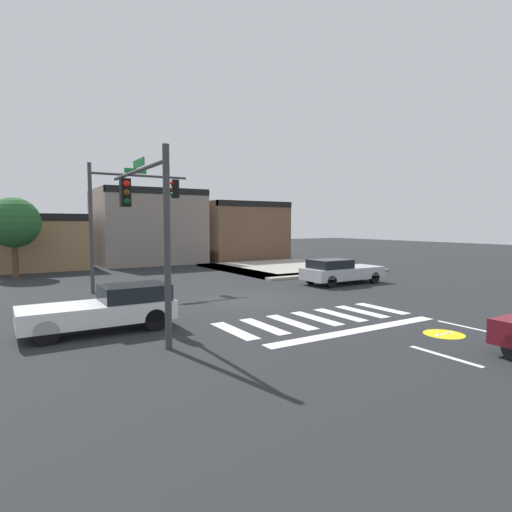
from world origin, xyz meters
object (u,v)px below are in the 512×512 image
at_px(traffic_signal_southwest, 144,209).
at_px(car_silver, 340,271).
at_px(traffic_signal_northwest, 128,205).
at_px(car_white, 107,308).
at_px(roadside_tree, 14,223).

distance_m(traffic_signal_southwest, car_silver, 13.55).
bearing_deg(traffic_signal_northwest, car_white, -109.83).
xyz_separation_m(traffic_signal_southwest, roadside_tree, (-2.82, 17.35, -0.37)).
relative_size(traffic_signal_southwest, traffic_signal_northwest, 0.88).
relative_size(traffic_signal_southwest, roadside_tree, 1.10).
bearing_deg(car_silver, traffic_signal_southwest, -158.71).
bearing_deg(traffic_signal_southwest, car_silver, -68.71).
bearing_deg(car_white, car_silver, -163.72).
relative_size(car_white, roadside_tree, 0.91).
bearing_deg(car_silver, traffic_signal_northwest, 159.73).
bearing_deg(traffic_signal_southwest, car_white, 45.62).
xyz_separation_m(traffic_signal_southwest, traffic_signal_northwest, (1.84, 8.66, 0.50)).
bearing_deg(car_silver, roadside_tree, 140.30).
height_order(traffic_signal_northwest, roadside_tree, traffic_signal_northwest).
bearing_deg(traffic_signal_southwest, traffic_signal_northwest, -12.02).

